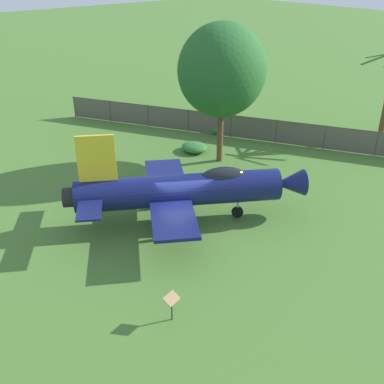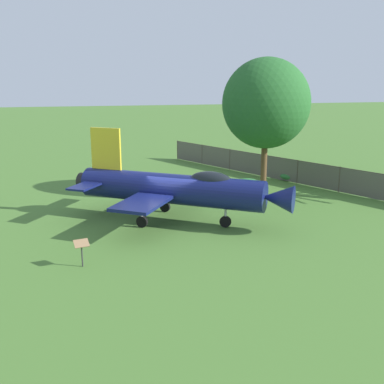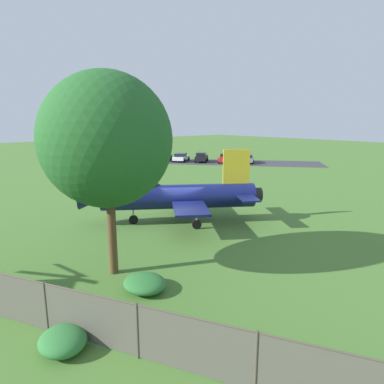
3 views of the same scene
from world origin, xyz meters
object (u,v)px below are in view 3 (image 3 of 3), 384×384
display_jet (173,196)px  parked_car_green (164,156)px  parked_car_black (201,157)px  parked_car_blue (142,156)px  parked_car_white (181,157)px  shade_tree (107,141)px  shrub_near_fence (63,341)px  parked_car_gray (247,158)px  shrub_by_tree (145,283)px  info_plaque (185,189)px  parked_car_red (226,158)px

display_jet → parked_car_green: size_ratio=2.48×
parked_car_black → display_jet: bearing=-176.6°
parked_car_green → parked_car_blue: bearing=-82.9°
parked_car_black → parked_car_blue: bearing=88.1°
parked_car_white → parked_car_green: 3.03m
shade_tree → shrub_near_fence: (3.88, -3.59, -5.64)m
parked_car_gray → parked_car_blue: size_ratio=1.11×
shrub_near_fence → parked_car_green: parked_car_green is taller
shrub_by_tree → parked_car_blue: bearing=149.2°
parked_car_white → parked_car_green: (-2.41, -1.84, 0.04)m
shrub_by_tree → parked_car_white: 43.66m
display_jet → info_plaque: (-5.09, 4.99, -0.99)m
display_jet → parked_car_black: bearing=-101.2°
shrub_by_tree → parked_car_gray: parked_car_gray is taller
shrub_near_fence → parked_car_white: size_ratio=0.35×
shrub_near_fence → parked_car_red: size_ratio=0.33×
parked_car_gray → parked_car_red: (-2.75, -2.14, 0.03)m
info_plaque → parked_car_black: size_ratio=0.27×
parked_car_red → parked_car_white: bearing=-85.3°
shrub_by_tree → parked_car_black: 43.20m
shrub_near_fence → parked_car_red: parked_car_red is taller
parked_car_gray → parked_car_red: 3.49m
parked_car_green → parked_car_blue: 3.81m
parked_car_red → parked_car_gray: bearing=90.6°
shade_tree → parked_car_gray: shade_tree is taller
parked_car_blue → parked_car_green: bearing=-89.5°
parked_car_white → parked_car_green: bearing=90.9°
parked_car_black → parked_car_white: (-2.63, -2.26, -0.08)m
display_jet → parked_car_red: (-21.47, 26.34, -1.08)m
shade_tree → parked_car_black: shade_tree is taller
shrub_near_fence → info_plaque: info_plaque is taller
shrub_near_fence → shade_tree: bearing=137.2°
display_jet → parked_car_blue: size_ratio=2.69×
parked_car_gray → parked_car_green: size_ratio=1.02×
shade_tree → parked_car_white: shade_tree is taller
display_jet → parked_car_red: display_jet is taller
parked_car_gray → parked_car_blue: parked_car_blue is taller
shade_tree → parked_car_blue: size_ratio=2.10×
shrub_near_fence → parked_car_blue: bearing=146.3°
parked_car_red → shrub_near_fence: bearing=1.9°
shade_tree → parked_car_gray: (-23.16, 35.08, -5.23)m
info_plaque → parked_car_blue: 29.62m
parked_car_white → parked_car_red: bearing=-84.5°
parked_car_green → parked_car_blue: (-2.78, -2.62, -0.02)m
display_jet → info_plaque: display_jet is taller
parked_car_white → parked_car_green: parked_car_green is taller
parked_car_red → parked_car_white: 7.52m
display_jet → parked_car_blue: 36.39m
display_jet → shade_tree: 8.96m
parked_car_gray → info_plaque: bearing=168.8°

